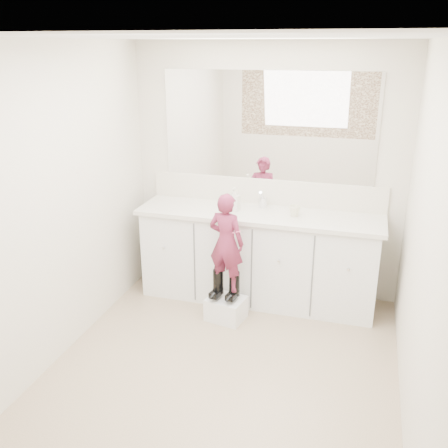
% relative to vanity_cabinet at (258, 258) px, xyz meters
% --- Properties ---
extents(floor, '(3.00, 3.00, 0.00)m').
position_rel_vanity_cabinet_xyz_m(floor, '(0.00, -1.23, -0.42)').
color(floor, '#817154').
rests_on(floor, ground).
extents(ceiling, '(3.00, 3.00, 0.00)m').
position_rel_vanity_cabinet_xyz_m(ceiling, '(0.00, -1.23, 1.97)').
color(ceiling, white).
rests_on(ceiling, wall_back).
extents(wall_back, '(2.60, 0.00, 2.60)m').
position_rel_vanity_cabinet_xyz_m(wall_back, '(0.00, 0.27, 0.77)').
color(wall_back, beige).
rests_on(wall_back, floor).
extents(wall_front, '(2.60, 0.00, 2.60)m').
position_rel_vanity_cabinet_xyz_m(wall_front, '(0.00, -2.73, 0.77)').
color(wall_front, beige).
rests_on(wall_front, floor).
extents(wall_left, '(0.00, 3.00, 3.00)m').
position_rel_vanity_cabinet_xyz_m(wall_left, '(-1.30, -1.23, 0.78)').
color(wall_left, beige).
rests_on(wall_left, floor).
extents(wall_right, '(0.00, 3.00, 3.00)m').
position_rel_vanity_cabinet_xyz_m(wall_right, '(1.30, -1.23, 0.78)').
color(wall_right, beige).
rests_on(wall_right, floor).
extents(vanity_cabinet, '(2.20, 0.55, 0.85)m').
position_rel_vanity_cabinet_xyz_m(vanity_cabinet, '(0.00, 0.00, 0.00)').
color(vanity_cabinet, silver).
rests_on(vanity_cabinet, floor).
extents(countertop, '(2.28, 0.58, 0.04)m').
position_rel_vanity_cabinet_xyz_m(countertop, '(0.00, -0.01, 0.45)').
color(countertop, beige).
rests_on(countertop, vanity_cabinet).
extents(backsplash, '(2.28, 0.03, 0.25)m').
position_rel_vanity_cabinet_xyz_m(backsplash, '(0.00, 0.26, 0.59)').
color(backsplash, beige).
rests_on(backsplash, countertop).
extents(mirror, '(2.00, 0.02, 1.00)m').
position_rel_vanity_cabinet_xyz_m(mirror, '(0.00, 0.26, 1.22)').
color(mirror, white).
rests_on(mirror, wall_back).
extents(dot_panel, '(2.00, 0.01, 1.20)m').
position_rel_vanity_cabinet_xyz_m(dot_panel, '(0.00, -2.71, 1.22)').
color(dot_panel, '#472819').
rests_on(dot_panel, wall_front).
extents(faucet, '(0.08, 0.08, 0.10)m').
position_rel_vanity_cabinet_xyz_m(faucet, '(0.00, 0.15, 0.52)').
color(faucet, silver).
rests_on(faucet, countertop).
extents(cup, '(0.12, 0.12, 0.10)m').
position_rel_vanity_cabinet_xyz_m(cup, '(0.33, -0.03, 0.51)').
color(cup, beige).
rests_on(cup, countertop).
extents(soap_bottle, '(0.11, 0.11, 0.21)m').
position_rel_vanity_cabinet_xyz_m(soap_bottle, '(-0.24, -0.00, 0.57)').
color(soap_bottle, silver).
rests_on(soap_bottle, countertop).
extents(step_stool, '(0.37, 0.33, 0.21)m').
position_rel_vanity_cabinet_xyz_m(step_stool, '(-0.18, -0.48, -0.32)').
color(step_stool, silver).
rests_on(step_stool, floor).
extents(boot_left, '(0.13, 0.19, 0.27)m').
position_rel_vanity_cabinet_xyz_m(boot_left, '(-0.26, -0.48, -0.08)').
color(boot_left, black).
rests_on(boot_left, step_stool).
extents(boot_right, '(0.13, 0.19, 0.27)m').
position_rel_vanity_cabinet_xyz_m(boot_right, '(-0.11, -0.48, -0.08)').
color(boot_right, black).
rests_on(boot_right, step_stool).
extents(toddler, '(0.36, 0.27, 0.88)m').
position_rel_vanity_cabinet_xyz_m(toddler, '(-0.18, -0.48, 0.32)').
color(toddler, '#B43764').
rests_on(toddler, step_stool).
extents(toothbrush, '(0.14, 0.04, 0.06)m').
position_rel_vanity_cabinet_xyz_m(toothbrush, '(-0.11, -0.50, 0.43)').
color(toothbrush, '#EF5D8E').
rests_on(toothbrush, toddler).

